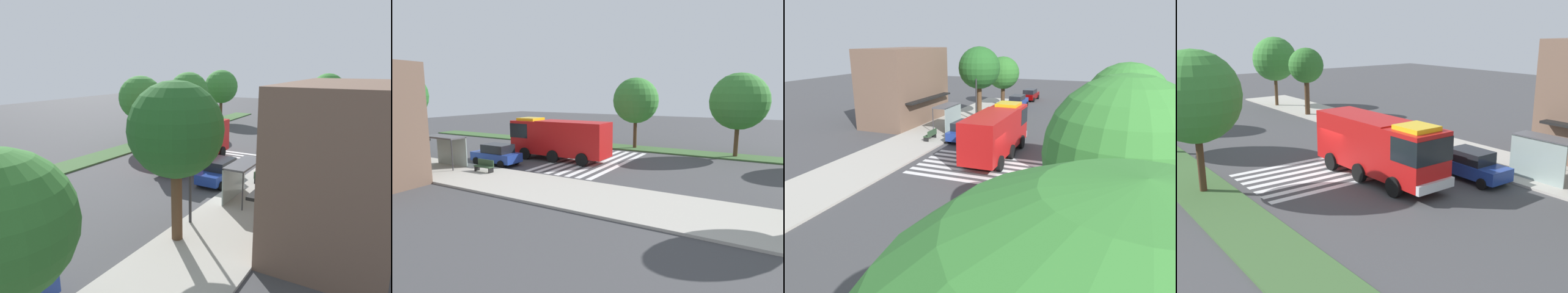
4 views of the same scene
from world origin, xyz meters
The scene contains 16 objects.
ground_plane centered at (0.00, 0.00, 0.00)m, with size 120.00×120.00×0.00m, color #424244.
sidewalk centered at (0.00, 9.02, 0.07)m, with size 60.00×5.21×0.14m, color #ADA89E.
median_strip centered at (0.00, -7.92, 0.07)m, with size 60.00×3.00×0.14m, color #3D6033.
crosswalk centered at (0.03, 0.00, 0.01)m, with size 5.85×11.56×0.01m.
fire_truck centered at (3.22, 1.03, 2.05)m, with size 9.43×2.95×3.71m.
parked_car_west centered at (6.44, 5.22, 0.89)m, with size 4.32×2.06×1.75m.
bus_stop_shelter centered at (9.02, 7.92, 1.89)m, with size 3.50×1.40×2.46m.
bench_near_shelter centered at (5.02, 7.91, 0.59)m, with size 1.60×0.50×0.90m.
street_lamp centered at (13.67, 7.02, 3.42)m, with size 0.36×0.36×5.48m.
storefront_building centered at (11.02, 14.19, 3.94)m, with size 10.28×5.94×7.89m.
sidewalk_tree_far_west centered at (-23.53, 7.42, 5.19)m, with size 4.72×4.72×7.42m.
sidewalk_tree_west centered at (-16.65, 7.42, 4.89)m, with size 3.40×3.40×6.51m.
sidewalk_tree_east centered at (15.62, 7.42, 5.69)m, with size 4.61×4.61×7.90m.
median_tree_far_west centered at (-20.53, -7.92, 5.37)m, with size 5.15×5.15×7.82m.
median_tree_west centered at (-10.77, -7.92, 5.21)m, with size 5.18×5.18×7.67m.
median_tree_center centered at (-0.79, -7.92, 5.17)m, with size 4.80×4.80×7.45m.
Camera 1 is at (29.02, 16.31, 8.69)m, focal length 31.99 mm.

